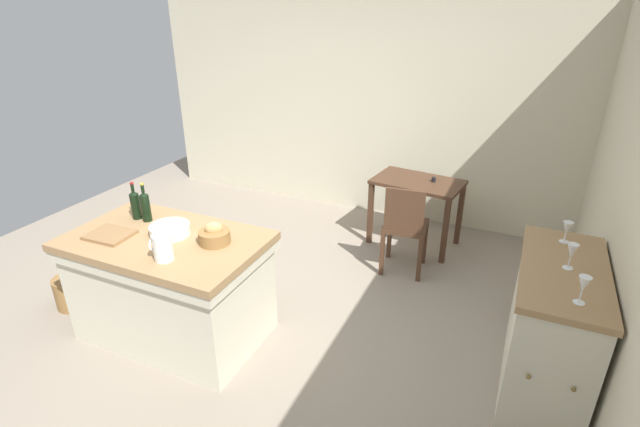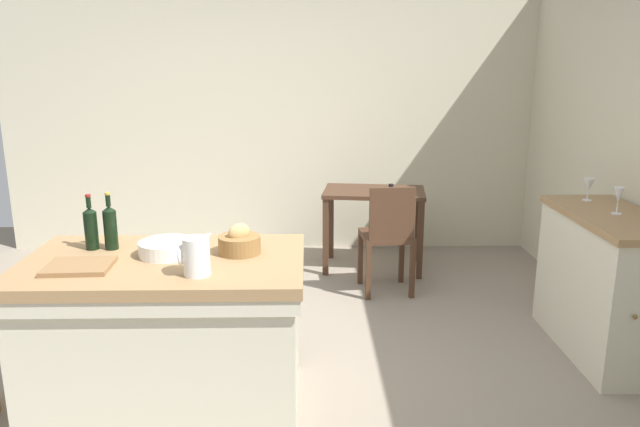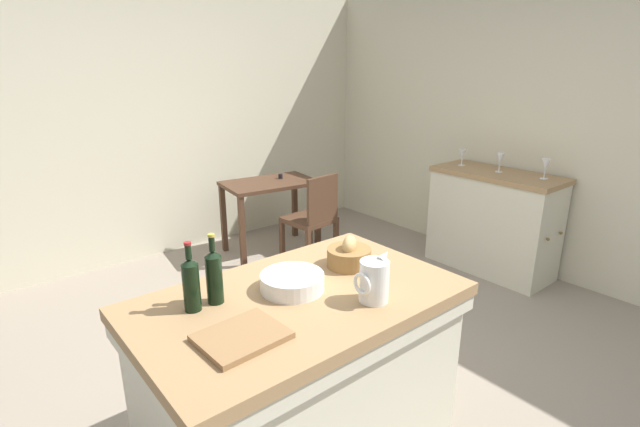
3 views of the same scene
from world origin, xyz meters
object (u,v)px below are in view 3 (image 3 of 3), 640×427
object	(u,v)px
pitcher	(374,280)
wine_glass_middle	(462,155)
wine_glass_left	(500,159)
wooden_chair	(313,218)
bread_basket	(349,255)
side_cabinet	(493,221)
wine_bottle_dark	(214,275)
wine_glass_far_left	(546,165)
writing_desk	(270,193)
cutting_board	(242,337)
wine_bottle_amber	(191,283)
wash_bowl	(292,282)
island_table	(300,369)

from	to	relation	value
pitcher	wine_glass_middle	xyz separation A→B (m)	(2.46, 1.24, 0.08)
wine_glass_left	wine_glass_middle	world-z (taller)	wine_glass_left
wooden_chair	bread_basket	world-z (taller)	bread_basket
side_cabinet	wine_bottle_dark	distance (m)	3.08
wine_glass_far_left	wine_glass_middle	xyz separation A→B (m)	(-0.06, 0.76, -0.01)
wooden_chair	wine_glass_far_left	bearing A→B (deg)	-46.85
wine_glass_far_left	wooden_chair	bearing A→B (deg)	133.15
writing_desk	wine_glass_left	world-z (taller)	wine_glass_left
side_cabinet	writing_desk	bearing A→B (deg)	128.20
wooden_chair	cutting_board	xyz separation A→B (m)	(-1.79, -1.80, 0.37)
wooden_chair	wine_bottle_dark	xyz separation A→B (m)	(-1.73, -1.48, 0.49)
bread_basket	wine_bottle_dark	size ratio (longest dim) A/B	0.72
bread_basket	wine_bottle_amber	bearing A→B (deg)	173.81
wine_glass_far_left	cutting_board	bearing A→B (deg)	-173.18
side_cabinet	wash_bowl	distance (m)	2.77
wash_bowl	wine_glass_far_left	xyz separation A→B (m)	(2.74, 0.17, 0.15)
island_table	writing_desk	size ratio (longest dim) A/B	1.52
bread_basket	wine_bottle_dark	world-z (taller)	wine_bottle_dark
pitcher	wine_bottle_dark	xyz separation A→B (m)	(-0.54, 0.43, 0.03)
cutting_board	wine_bottle_dark	xyz separation A→B (m)	(0.06, 0.33, 0.12)
writing_desk	wash_bowl	distance (m)	2.63
pitcher	wine_glass_left	distance (m)	2.63
wine_glass_middle	writing_desk	bearing A→B (deg)	135.39
side_cabinet	wine_glass_middle	bearing A→B (deg)	90.72
cutting_board	wine_bottle_amber	bearing A→B (deg)	97.65
wash_bowl	pitcher	bearing A→B (deg)	-55.58
wine_glass_far_left	wine_glass_middle	distance (m)	0.76
wooden_chair	pitcher	distance (m)	2.29
writing_desk	wine_bottle_amber	distance (m)	2.79
island_table	wine_glass_middle	bearing A→B (deg)	20.22
wine_glass_left	wine_glass_middle	xyz separation A→B (m)	(-0.02, 0.38, -0.01)
side_cabinet	wooden_chair	distance (m)	1.66
wine_glass_middle	wine_bottle_dark	bearing A→B (deg)	-164.91
side_cabinet	wine_bottle_amber	xyz separation A→B (m)	(-3.12, -0.43, 0.52)
wooden_chair	wine_glass_left	world-z (taller)	wine_glass_left
side_cabinet	bread_basket	bearing A→B (deg)	-167.35
side_cabinet	bread_basket	xyz separation A→B (m)	(-2.30, -0.52, 0.45)
cutting_board	wine_glass_middle	distance (m)	3.28
writing_desk	wine_bottle_dark	world-z (taller)	wine_bottle_dark
wooden_chair	wine_bottle_amber	xyz separation A→B (m)	(-1.84, -1.48, 0.48)
wine_glass_left	wooden_chair	bearing A→B (deg)	141.04
writing_desk	wooden_chair	world-z (taller)	wooden_chair
wine_bottle_dark	wine_glass_left	size ratio (longest dim) A/B	1.87
wine_bottle_dark	wine_bottle_amber	world-z (taller)	wine_bottle_dark
bread_basket	cutting_board	bearing A→B (deg)	-162.92
writing_desk	wine_glass_far_left	xyz separation A→B (m)	(1.39, -2.07, 0.43)
island_table	bread_basket	size ratio (longest dim) A/B	6.46
island_table	wine_bottle_dark	bearing A→B (deg)	150.98
island_table	wine_glass_far_left	bearing A→B (deg)	4.72
wine_bottle_amber	wine_glass_middle	xyz separation A→B (m)	(3.11, 0.81, 0.05)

